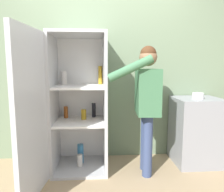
# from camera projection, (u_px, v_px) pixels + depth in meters

# --- Properties ---
(wall_back) EXTENTS (7.00, 0.06, 2.55)m
(wall_back) POSITION_uv_depth(u_px,v_px,m) (101.00, 69.00, 3.08)
(wall_back) COLOR gray
(wall_back) RESTS_ON ground_plane
(refrigerator) EXTENTS (0.81, 1.32, 1.71)m
(refrigerator) POSITION_uv_depth(u_px,v_px,m) (71.00, 105.00, 2.65)
(refrigerator) COLOR #B7BABC
(refrigerator) RESTS_ON ground_plane
(person) EXTENTS (0.64, 0.60, 1.55)m
(person) POSITION_uv_depth(u_px,v_px,m) (147.00, 96.00, 2.59)
(person) COLOR #384770
(person) RESTS_ON ground_plane
(counter) EXTENTS (0.60, 0.56, 0.89)m
(counter) POSITION_uv_depth(u_px,v_px,m) (196.00, 131.00, 2.96)
(counter) COLOR gray
(counter) RESTS_ON ground_plane
(bowl) EXTENTS (0.15, 0.15, 0.08)m
(bowl) POSITION_uv_depth(u_px,v_px,m) (198.00, 96.00, 2.82)
(bowl) COLOR white
(bowl) RESTS_ON counter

